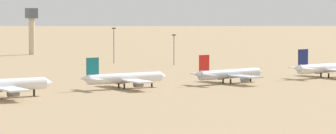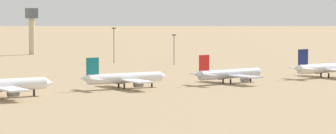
% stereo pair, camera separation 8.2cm
% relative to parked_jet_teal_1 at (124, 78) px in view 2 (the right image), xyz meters
% --- Properties ---
extents(ground, '(4000.00, 4000.00, 0.00)m').
position_rel_parked_jet_teal_1_xyz_m(ground, '(40.31, -11.37, -3.52)').
color(ground, '#9E8460').
extents(parked_jet_teal_1, '(32.48, 27.34, 10.73)m').
position_rel_parked_jet_teal_1_xyz_m(parked_jet_teal_1, '(0.00, 0.00, 0.00)').
color(parked_jet_teal_1, white).
rests_on(parked_jet_teal_1, ground).
extents(parked_jet_red_2, '(32.02, 26.97, 10.57)m').
position_rel_parked_jet_teal_1_xyz_m(parked_jet_red_2, '(39.91, -5.13, -0.05)').
color(parked_jet_red_2, silver).
rests_on(parked_jet_red_2, ground).
extents(parked_jet_navy_3, '(33.66, 28.14, 11.15)m').
position_rel_parked_jet_teal_1_xyz_m(parked_jet_navy_3, '(85.83, -6.03, 0.14)').
color(parked_jet_navy_3, white).
rests_on(parked_jet_navy_3, ground).
extents(control_tower, '(5.20, 5.20, 24.73)m').
position_rel_parked_jet_teal_1_xyz_m(control_tower, '(56.10, 187.58, 11.41)').
color(control_tower, '#C6B793').
rests_on(control_tower, ground).
extents(light_pole_west, '(1.80, 0.50, 13.77)m').
position_rel_parked_jet_teal_1_xyz_m(light_pole_west, '(75.09, 80.94, 4.55)').
color(light_pole_west, '#59595E').
rests_on(light_pole_west, ground).
extents(light_pole_mid, '(1.80, 0.50, 16.47)m').
position_rel_parked_jet_teal_1_xyz_m(light_pole_mid, '(58.21, 105.32, 5.94)').
color(light_pole_mid, '#59595E').
rests_on(light_pole_mid, ground).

